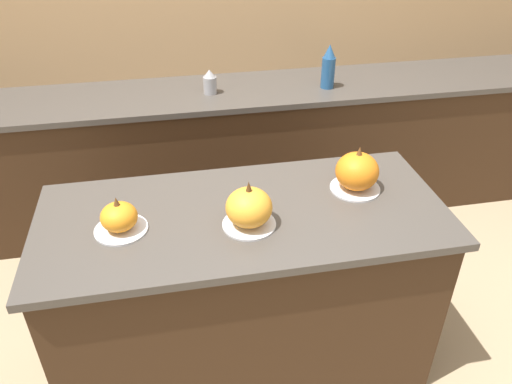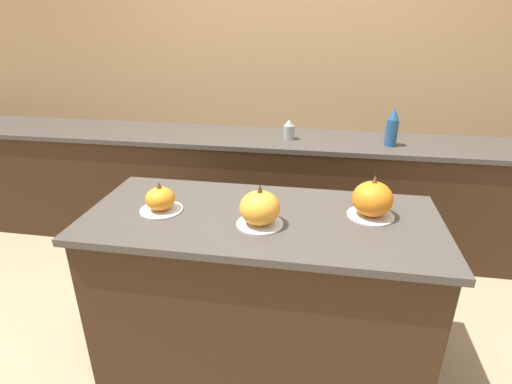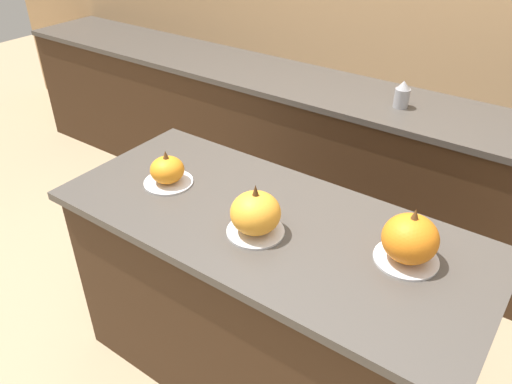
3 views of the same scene
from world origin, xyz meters
name	(u,v)px [view 1 (image 1 of 3)]	position (x,y,z in m)	size (l,w,h in m)	color
ground_plane	(246,356)	(0.00, 0.00, 0.00)	(12.00, 12.00, 0.00)	tan
wall_back	(200,21)	(0.00, 1.63, 1.25)	(8.00, 0.06, 2.50)	tan
kitchen_island	(245,292)	(0.00, 0.00, 0.45)	(1.68, 0.74, 0.89)	#382314
back_counter	(212,155)	(0.00, 1.30, 0.46)	(6.00, 0.60, 0.91)	#382314
pumpkin_cake_left	(119,218)	(-0.49, -0.03, 0.95)	(0.21, 0.21, 0.15)	silver
pumpkin_cake_center	(249,208)	(0.01, -0.09, 0.97)	(0.21, 0.21, 0.20)	silver
pumpkin_cake_right	(357,172)	(0.51, 0.08, 0.98)	(0.22, 0.22, 0.21)	silver
bottle_tall	(328,67)	(0.74, 1.22, 1.04)	(0.08, 0.08, 0.27)	#235184
bottle_short	(210,82)	(0.01, 1.27, 0.98)	(0.08, 0.08, 0.15)	#99999E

